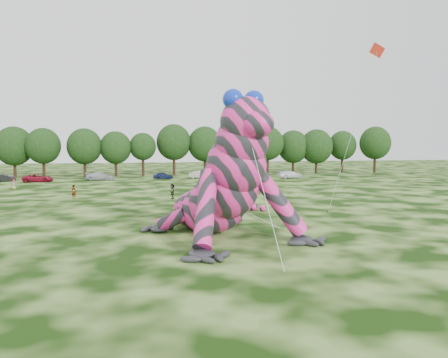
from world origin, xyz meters
TOP-DOWN VIEW (x-y plane):
  - ground at (0.00, 0.00)m, footprint 240.00×240.00m
  - inflatable_gecko at (4.41, 0.14)m, footprint 22.48×24.44m
  - flying_kite at (19.41, 3.08)m, footprint 3.39×4.04m
  - tree_5 at (-23.12, 58.44)m, footprint 7.16×6.44m
  - tree_6 at (-17.56, 56.68)m, footprint 6.52×5.86m
  - tree_7 at (-10.08, 56.80)m, footprint 6.68×6.01m
  - tree_8 at (-4.22, 56.99)m, footprint 6.14×5.53m
  - tree_9 at (1.06, 57.35)m, footprint 5.27×4.74m
  - tree_10 at (7.40, 58.58)m, footprint 7.09×6.38m
  - tree_11 at (13.79, 58.20)m, footprint 7.01×6.31m
  - tree_12 at (20.01, 57.74)m, footprint 5.99×5.39m
  - tree_13 at (27.13, 57.13)m, footprint 6.83×6.15m
  - tree_14 at (33.46, 58.72)m, footprint 6.82×6.14m
  - tree_15 at (38.47, 57.77)m, footprint 7.17×6.45m
  - tree_16 at (45.45, 59.37)m, footprint 6.26×5.63m
  - tree_17 at (51.95, 56.66)m, footprint 6.98×6.28m
  - car_1 at (-22.80, 49.27)m, footprint 4.18×2.03m
  - car_2 at (-16.75, 47.16)m, footprint 5.08×2.61m
  - car_3 at (-6.72, 48.66)m, footprint 5.14×2.71m
  - car_4 at (4.45, 48.91)m, footprint 3.75×1.69m
  - car_5 at (11.37, 49.51)m, footprint 4.30×2.20m
  - car_6 at (20.18, 46.99)m, footprint 5.00×2.57m
  - car_7 at (28.11, 46.30)m, footprint 5.04×2.48m
  - spectator_4 at (-17.54, 34.79)m, footprint 0.88×0.70m
  - spectator_5 at (3.54, 19.84)m, footprint 0.91×1.74m
  - spectator_3 at (11.40, 28.47)m, footprint 1.08×0.88m
  - spectator_0 at (-7.85, 22.16)m, footprint 0.74×0.68m

SIDE VIEW (x-z plane):
  - ground at x=0.00m, z-range 0.00..0.00m
  - car_4 at x=4.45m, z-range 0.00..1.25m
  - car_1 at x=-22.80m, z-range 0.00..1.32m
  - car_6 at x=20.18m, z-range 0.00..1.35m
  - car_5 at x=11.37m, z-range 0.00..1.35m
  - car_2 at x=-16.75m, z-range 0.00..1.37m
  - car_7 at x=28.11m, z-range 0.00..1.41m
  - car_3 at x=-6.72m, z-range 0.00..1.42m
  - spectator_4 at x=-17.54m, z-range 0.00..1.58m
  - spectator_0 at x=-7.85m, z-range 0.00..1.70m
  - spectator_3 at x=11.40m, z-range 0.00..1.72m
  - spectator_5 at x=3.54m, z-range 0.00..1.79m
  - tree_9 at x=1.06m, z-range 0.00..8.68m
  - tree_8 at x=-4.22m, z-range 0.00..8.94m
  - tree_12 at x=20.01m, z-range 0.00..8.97m
  - tree_16 at x=45.45m, z-range 0.00..9.37m
  - tree_14 at x=33.46m, z-range 0.00..9.40m
  - tree_7 at x=-10.08m, z-range 0.00..9.48m
  - tree_6 at x=-17.56m, z-range 0.00..9.49m
  - tree_15 at x=38.47m, z-range 0.00..9.63m
  - tree_5 at x=-23.12m, z-range 0.00..9.80m
  - inflatable_gecko at x=4.41m, z-range 0.00..10.02m
  - tree_11 at x=13.79m, z-range 0.00..10.07m
  - tree_13 at x=27.13m, z-range 0.00..10.13m
  - tree_17 at x=51.95m, z-range 0.00..10.30m
  - tree_10 at x=7.40m, z-range 0.00..10.50m
  - flying_kite at x=19.41m, z-range 5.79..21.19m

